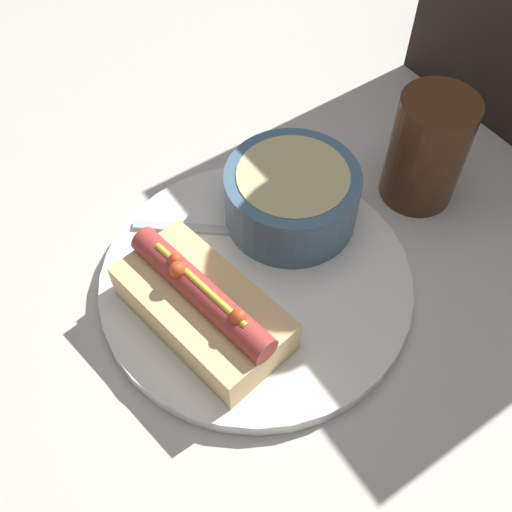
# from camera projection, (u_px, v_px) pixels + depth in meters

# --- Properties ---
(ground_plane) EXTENTS (4.00, 4.00, 0.00)m
(ground_plane) POSITION_uv_depth(u_px,v_px,m) (256.00, 286.00, 0.52)
(ground_plane) COLOR #BCB7AD
(dinner_plate) EXTENTS (0.26, 0.26, 0.02)m
(dinner_plate) POSITION_uv_depth(u_px,v_px,m) (256.00, 281.00, 0.51)
(dinner_plate) COLOR white
(dinner_plate) RESTS_ON ground_plane
(hot_dog) EXTENTS (0.15, 0.10, 0.06)m
(hot_dog) POSITION_uv_depth(u_px,v_px,m) (203.00, 305.00, 0.46)
(hot_dog) COLOR #E5C17F
(hot_dog) RESTS_ON dinner_plate
(soup_bowl) EXTENTS (0.12, 0.12, 0.05)m
(soup_bowl) POSITION_uv_depth(u_px,v_px,m) (292.00, 194.00, 0.52)
(soup_bowl) COLOR slate
(soup_bowl) RESTS_ON dinner_plate
(spoon) EXTENTS (0.12, 0.15, 0.01)m
(spoon) POSITION_uv_depth(u_px,v_px,m) (272.00, 232.00, 0.53)
(spoon) COLOR #B7B7BC
(spoon) RESTS_ON dinner_plate
(drinking_glass) EXTENTS (0.07, 0.07, 0.11)m
(drinking_glass) POSITION_uv_depth(u_px,v_px,m) (427.00, 150.00, 0.54)
(drinking_glass) COLOR #4C2D19
(drinking_glass) RESTS_ON ground_plane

